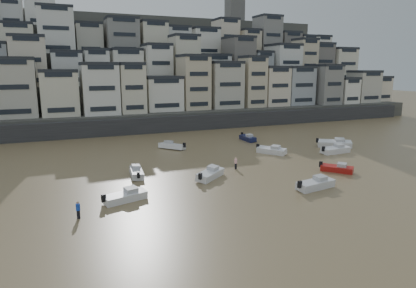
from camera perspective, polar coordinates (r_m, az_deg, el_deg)
name	(u,v)px	position (r m, az deg, el deg)	size (l,w,h in m)	color
harbor_wall	(167,124)	(85.37, -6.36, 3.08)	(140.00, 3.00, 3.50)	#38383A
hillside	(144,72)	(124.18, -9.77, 10.82)	(141.04, 66.00, 50.00)	#4C4C47
boat_a	(316,183)	(46.48, 16.23, -5.71)	(5.65, 1.85, 1.54)	silver
boat_b	(337,168)	(54.79, 19.23, -3.44)	(4.69, 1.54, 1.28)	#A71814
boat_c	(210,173)	(48.68, 0.34, -4.46)	(5.63, 1.84, 1.54)	white
boat_d	(336,149)	(66.73, 19.03, -0.67)	(5.91, 1.93, 1.61)	white
boat_e	(271,149)	(63.64, 9.74, -0.83)	(5.44, 1.78, 1.48)	white
boat_f	(136,171)	(50.58, -10.95, -4.13)	(5.20, 1.70, 1.42)	silver
boat_g	(334,143)	(71.70, 18.89, 0.21)	(6.48, 2.12, 1.77)	silver
boat_h	(172,145)	(66.77, -5.55, -0.14)	(5.41, 1.77, 1.48)	white
boat_i	(248,137)	(74.50, 6.12, 1.04)	(5.19, 1.70, 1.41)	#141A40
boat_j	(125,195)	(41.52, -12.62, -7.69)	(5.19, 1.70, 1.42)	white
person_blue	(78,210)	(38.20, -19.35, -9.54)	(0.44, 0.44, 1.74)	blue
person_pink	(236,163)	(53.37, 4.29, -2.95)	(0.44, 0.44, 1.74)	#F7AEB1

